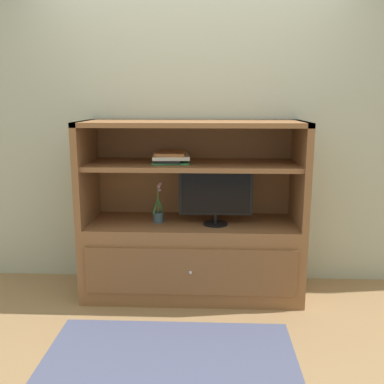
{
  "coord_description": "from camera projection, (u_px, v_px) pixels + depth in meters",
  "views": [
    {
      "loc": [
        0.14,
        -2.88,
        1.53
      ],
      "look_at": [
        0.0,
        0.35,
        0.84
      ],
      "focal_mm": 40.4,
      "sensor_mm": 36.0,
      "label": 1
    }
  ],
  "objects": [
    {
      "name": "ground_plane",
      "position": [
        190.0,
        315.0,
        3.14
      ],
      "size": [
        8.0,
        8.0,
        0.0
      ],
      "primitive_type": "plane",
      "color": "#99754C"
    },
    {
      "name": "potted_plant",
      "position": [
        158.0,
        214.0,
        3.38
      ],
      "size": [
        0.08,
        0.11,
        0.31
      ],
      "color": "#384C56",
      "rests_on": "media_console"
    },
    {
      "name": "tv_monitor",
      "position": [
        216.0,
        196.0,
        3.28
      ],
      "size": [
        0.56,
        0.19,
        0.42
      ],
      "color": "black",
      "rests_on": "media_console"
    },
    {
      "name": "magazine_stack",
      "position": [
        171.0,
        157.0,
        3.31
      ],
      "size": [
        0.3,
        0.34,
        0.08
      ],
      "color": "#338C4C",
      "rests_on": "media_console"
    },
    {
      "name": "media_console",
      "position": [
        192.0,
        239.0,
        3.44
      ],
      "size": [
        1.7,
        0.63,
        1.37
      ],
      "color": "brown",
      "rests_on": "ground_plane"
    },
    {
      "name": "painted_rear_wall",
      "position": [
        194.0,
        116.0,
        3.58
      ],
      "size": [
        6.0,
        0.1,
        2.8
      ],
      "primitive_type": "cube",
      "color": "#ADB29E",
      "rests_on": "ground_plane"
    },
    {
      "name": "area_rug",
      "position": [
        169.0,
        363.0,
        2.55
      ],
      "size": [
        1.53,
        0.95,
        0.01
      ],
      "primitive_type": "cube",
      "color": "#4C5170",
      "rests_on": "ground_plane"
    }
  ]
}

